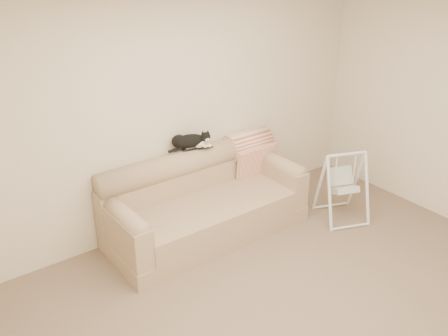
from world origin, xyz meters
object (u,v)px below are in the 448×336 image
remote_a (190,149)px  sofa (203,203)px  remote_b (205,147)px  tuxedo_cat (190,141)px  baby_swing (343,186)px

remote_a → sofa: bearing=-92.1°
remote_b → tuxedo_cat: (-0.15, 0.06, 0.09)m
sofa → baby_swing: size_ratio=2.65×
remote_a → remote_b: 0.17m
tuxedo_cat → sofa: bearing=-94.3°
sofa → tuxedo_cat: 0.69m
remote_a → remote_b: remote_a is taller
remote_b → baby_swing: 1.65m
tuxedo_cat → baby_swing: bearing=-34.1°
sofa → remote_b: size_ratio=12.45×
remote_a → remote_b: size_ratio=1.05×
remote_b → sofa: bearing=-131.1°
remote_b → tuxedo_cat: bearing=156.8°
sofa → baby_swing: (1.45, -0.71, 0.06)m
sofa → remote_a: 0.61m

